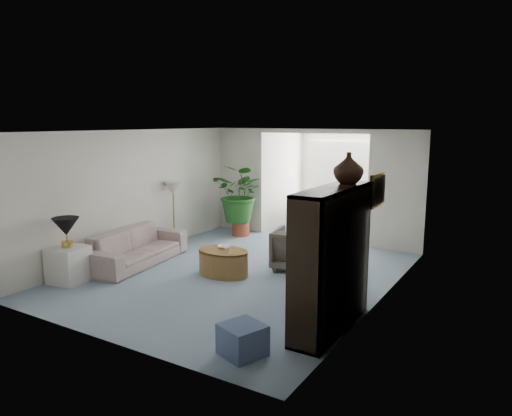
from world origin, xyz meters
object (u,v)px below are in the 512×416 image
Objects in this scene: framed_picture at (379,190)px; entertainment_cabinet at (331,260)px; coffee_table at (223,262)px; sofa at (136,247)px; ottoman at (243,340)px; floor_lamp at (173,188)px; table_lamp at (66,227)px; plant_pot at (241,229)px; sunroom_table at (342,214)px; coffee_bowl at (224,247)px; sunroom_chair_blue at (360,219)px; sunroom_chair_maroon at (304,214)px; cabinet_urn at (348,168)px; side_table_dark at (339,254)px; wingback_chair at (297,249)px; end_table at (69,265)px; coffee_cup at (227,250)px.

framed_picture reaches higher than entertainment_cabinet.
framed_picture is at bearing 1.00° from coffee_table.
sofa is 4.95× the size of ottoman.
framed_picture is at bearing -12.99° from floor_lamp.
table_lamp is 4.40m from plant_pot.
coffee_table is 5.11m from sunroom_table.
coffee_bowl is 4.38m from sunroom_chair_blue.
framed_picture reaches higher than sunroom_chair_maroon.
cabinet_urn is 6.01m from sunroom_chair_maroon.
sunroom_chair_blue is at bearing 105.12° from entertainment_cabinet.
ottoman is at bearing -86.61° from side_table_dark.
sofa is 2.98× the size of sunroom_chair_blue.
sunroom_chair_blue is (2.78, 4.66, 0.02)m from sofa.
sofa reaches higher than ottoman.
ottoman is (0.91, -3.24, -0.20)m from wingback_chair.
sunroom_chair_maroon is at bearing 96.27° from coffee_bowl.
cabinet_urn is at bearing -110.24° from framed_picture.
end_table is at bearing 0.00° from table_lamp.
ottoman is (3.98, -3.42, -1.07)m from floor_lamp.
coffee_table is (1.99, 1.65, -0.08)m from end_table.
framed_picture reaches higher than side_table_dark.
entertainment_cabinet is 1.24m from cabinet_urn.
sunroom_chair_blue is (0.03, 3.38, -0.03)m from wingback_chair.
side_table_dark is at bearing -73.34° from sofa.
table_lamp is 0.24× the size of entertainment_cabinet.
sunroom_chair_maroon is at bearing 91.28° from sunroom_chair_blue.
coffee_table is at bearing -179.00° from framed_picture.
framed_picture reaches higher than end_table.
sunroom_chair_blue reaches higher than end_table.
entertainment_cabinet is at bearing 115.82° from wingback_chair.
floor_lamp is 5.36m from ottoman.
sunroom_chair_blue is (1.03, 4.26, -0.13)m from coffee_bowl.
floor_lamp is 3.70m from sunroom_chair_maroon.
sunroom_table is at bearing 110.38° from side_table_dark.
sunroom_chair_blue is 1.41× the size of sunroom_table.
coffee_bowl is at bearing -27.05° from floor_lamp.
floor_lamp is 1.68× the size of coffee_bowl.
coffee_table is 2.29× the size of cabinet_urn.
framed_picture is 1.38m from entertainment_cabinet.
sunroom_chair_maroon reaches higher than side_table_dark.
sunroom_table is at bearing -90.34° from wingback_chair.
entertainment_cabinet is 3.47× the size of sunroom_table.
wingback_chair is 2.59m from entertainment_cabinet.
sofa reaches higher than sunroom_table.
framed_picture is at bearing -1.12° from coffee_bowl.
side_table_dark is at bearing -167.08° from wingback_chair.
cabinet_urn reaches higher than sunroom_table.
wingback_chair is at bearing 105.68° from ottoman.
cabinet_urn reaches higher than sunroom_chair_maroon.
coffee_cup reaches higher than ottoman.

